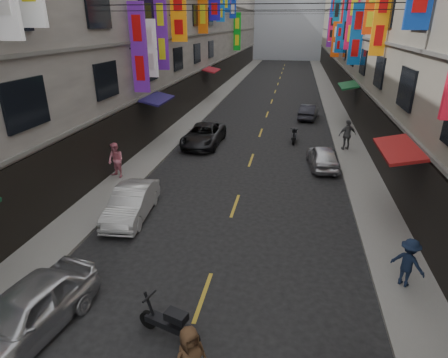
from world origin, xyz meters
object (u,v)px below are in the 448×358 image
at_px(car_left_mid, 131,203).
at_px(car_right_mid, 323,156).
at_px(car_left_near, 26,313).
at_px(pedestrian_rfar, 347,135).
at_px(scooter_far_right, 294,136).
at_px(car_left_far, 204,135).
at_px(scooter_crossing, 170,323).
at_px(car_right_far, 308,112).
at_px(pedestrian_lfar, 116,160).
at_px(pedestrian_rnear, 408,263).

height_order(car_left_mid, car_right_mid, car_left_mid).
xyz_separation_m(car_left_near, pedestrian_rfar, (9.60, 16.96, 0.34)).
relative_size(scooter_far_right, car_left_far, 0.38).
relative_size(scooter_crossing, pedestrian_rfar, 0.94).
xyz_separation_m(scooter_crossing, car_left_near, (-3.53, -0.62, 0.27)).
relative_size(scooter_far_right, car_right_far, 0.49).
bearing_deg(pedestrian_lfar, pedestrian_rnear, -2.72).
distance_m(car_left_mid, car_right_mid, 10.87).
relative_size(car_left_near, car_right_mid, 1.15).
bearing_deg(pedestrian_lfar, car_right_mid, 44.40).
xyz_separation_m(scooter_crossing, pedestrian_rnear, (6.32, 3.14, 0.45)).
bearing_deg(car_left_near, car_right_far, 83.25).
bearing_deg(pedestrian_rnear, scooter_crossing, 63.96).
height_order(pedestrian_rnear, pedestrian_rfar, pedestrian_rfar).
xyz_separation_m(car_left_mid, car_left_far, (0.60, 10.15, 0.02)).
relative_size(car_left_far, pedestrian_lfar, 2.66).
height_order(car_right_far, pedestrian_rnear, pedestrian_rnear).
bearing_deg(pedestrian_rfar, car_right_far, -93.68).
height_order(scooter_crossing, car_right_mid, car_right_mid).
distance_m(car_left_near, pedestrian_lfar, 10.41).
xyz_separation_m(car_left_near, car_left_far, (0.60, 16.62, -0.05)).
relative_size(car_left_mid, car_left_far, 0.81).
xyz_separation_m(car_left_mid, car_right_mid, (8.00, 7.36, -0.02)).
distance_m(car_left_near, car_left_far, 16.63).
distance_m(car_left_far, car_right_mid, 7.91).
height_order(car_right_far, pedestrian_lfar, pedestrian_lfar).
height_order(scooter_far_right, pedestrian_rnear, pedestrian_rnear).
distance_m(car_left_near, car_right_far, 26.35).
distance_m(car_left_far, car_right_far, 11.05).
bearing_deg(pedestrian_rfar, car_left_far, -15.82).
relative_size(car_right_mid, pedestrian_rnear, 2.35).
height_order(car_left_far, pedestrian_rnear, pedestrian_rnear).
height_order(car_left_far, pedestrian_rfar, pedestrian_rfar).
xyz_separation_m(car_left_far, pedestrian_rnear, (9.26, -12.86, 0.23)).
height_order(car_right_mid, pedestrian_lfar, pedestrian_lfar).
distance_m(car_right_far, pedestrian_lfar, 18.07).
bearing_deg(scooter_far_right, pedestrian_rfar, 159.18).
bearing_deg(car_left_near, car_left_mid, 99.72).
height_order(scooter_crossing, pedestrian_lfar, pedestrian_lfar).
relative_size(car_left_near, car_right_far, 1.14).
distance_m(car_left_near, car_right_mid, 15.98).
bearing_deg(car_right_mid, scooter_crossing, 65.66).
xyz_separation_m(car_right_far, pedestrian_lfar, (-9.85, -15.14, 0.42)).
height_order(car_right_mid, pedestrian_rnear, pedestrian_rnear).
bearing_deg(car_right_mid, scooter_far_right, -76.25).
bearing_deg(car_right_mid, car_left_near, 54.29).
xyz_separation_m(car_left_near, car_left_mid, (0.00, 6.47, -0.07)).
xyz_separation_m(car_left_far, pedestrian_lfar, (-2.98, -6.49, 0.36)).
distance_m(scooter_far_right, pedestrian_rnear, 15.01).
xyz_separation_m(pedestrian_lfar, pedestrian_rnear, (12.24, -6.37, -0.13)).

